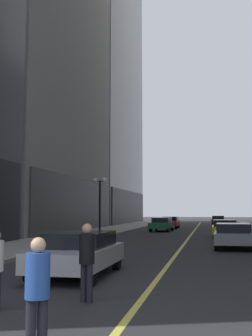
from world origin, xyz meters
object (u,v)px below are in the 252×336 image
at_px(car_yellow, 224,228).
at_px(car_red, 170,222).
at_px(car_grey, 233,235).
at_px(pedestrian_in_black_coat, 87,256).
at_px(car_green, 162,224).
at_px(pedestrian_in_blue_hoodie, 37,287).
at_px(car_silver, 79,252).
at_px(car_maroon, 218,220).
at_px(street_lamp_left_far, 100,193).

height_order(car_yellow, car_red, same).
height_order(car_grey, pedestrian_in_black_coat, pedestrian_in_black_coat).
distance_m(car_yellow, pedestrian_in_black_coat, 23.50).
relative_size(car_green, pedestrian_in_blue_hoodie, 2.93).
distance_m(car_silver, car_maroon, 46.56).
distance_m(car_grey, car_maroon, 35.77).
relative_size(car_grey, car_green, 1.01).
distance_m(car_red, street_lamp_left_far, 18.62).
distance_m(car_grey, pedestrian_in_black_coat, 14.56).
xyz_separation_m(car_green, car_maroon, (5.73, 17.73, -0.00)).
xyz_separation_m(car_red, car_maroon, (5.52, 10.63, 0.00)).
distance_m(pedestrian_in_black_coat, street_lamp_left_far, 21.85).
relative_size(car_yellow, car_green, 1.01).
height_order(car_green, car_maroon, same).
xyz_separation_m(car_maroon, pedestrian_in_black_coat, (-3.81, -49.80, 0.27)).
height_order(car_yellow, car_maroon, same).
bearing_deg(car_green, car_yellow, -57.48).
height_order(car_grey, car_red, same).
bearing_deg(car_grey, pedestrian_in_black_coat, -105.42).
relative_size(car_grey, street_lamp_left_far, 1.07).
bearing_deg(car_yellow, pedestrian_in_blue_hoodie, -97.30).
distance_m(car_silver, car_red, 35.66).
distance_m(car_red, car_maroon, 11.98).
bearing_deg(car_grey, car_maroon, 90.09).
bearing_deg(car_red, pedestrian_in_black_coat, -87.50).
height_order(car_red, pedestrian_in_black_coat, pedestrian_in_black_coat).
xyz_separation_m(car_silver, car_grey, (5.16, 10.51, 0.00)).
bearing_deg(pedestrian_in_blue_hoodie, car_grey, 78.54).
height_order(car_maroon, street_lamp_left_far, street_lamp_left_far).
relative_size(pedestrian_in_blue_hoodie, street_lamp_left_far, 0.36).
bearing_deg(street_lamp_left_far, car_yellow, 13.25).
relative_size(car_green, street_lamp_left_far, 1.06).
bearing_deg(car_grey, street_lamp_left_far, 142.36).
bearing_deg(car_grey, car_silver, -116.14).
height_order(pedestrian_in_blue_hoodie, pedestrian_in_black_coat, pedestrian_in_black_coat).
bearing_deg(car_maroon, street_lamp_left_far, -107.54).
relative_size(car_silver, car_grey, 0.94).
bearing_deg(pedestrian_in_blue_hoodie, pedestrian_in_black_coat, 95.33).
height_order(car_maroon, pedestrian_in_black_coat, pedestrian_in_black_coat).
bearing_deg(car_red, car_yellow, -71.17).
bearing_deg(street_lamp_left_far, pedestrian_in_black_coat, -75.97).
bearing_deg(pedestrian_in_black_coat, car_green, 93.42).
distance_m(car_green, pedestrian_in_blue_hoodie, 35.60).
xyz_separation_m(car_silver, street_lamp_left_far, (-3.98, 17.56, 2.54)).
xyz_separation_m(car_green, pedestrian_in_blue_hoodie, (2.24, -35.52, 0.21)).
bearing_deg(car_silver, pedestrian_in_blue_hoodie, -76.99).
height_order(car_silver, street_lamp_left_far, street_lamp_left_far).
xyz_separation_m(car_yellow, car_green, (-5.65, 8.87, -0.00)).
bearing_deg(street_lamp_left_far, car_red, 78.89).
relative_size(car_yellow, pedestrian_in_black_coat, 2.82).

